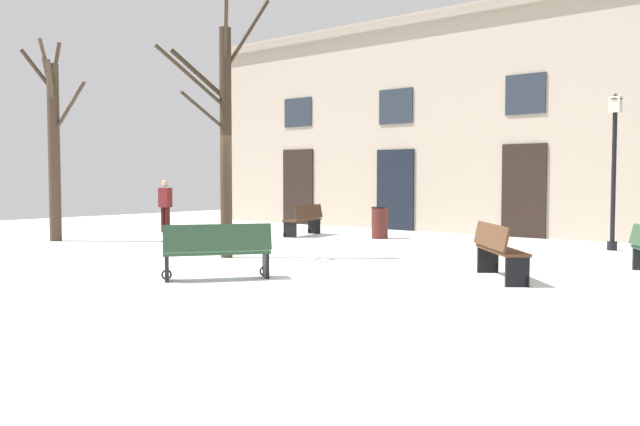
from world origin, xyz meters
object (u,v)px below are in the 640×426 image
at_px(tree_right_of_center, 224,131).
at_px(person_by_shop_door, 165,204).
at_px(tree_foreground, 54,141).
at_px(bench_by_litter_bin, 217,251).
at_px(litter_bin, 380,223).
at_px(streetlamp, 614,154).
at_px(bench_near_center_tree, 304,220).
at_px(bench_facing_shops, 498,250).

distance_m(tree_right_of_center, person_by_shop_door, 7.08).
bearing_deg(tree_foreground, tree_right_of_center, 4.01).
bearing_deg(bench_by_litter_bin, tree_foreground, -65.60).
xyz_separation_m(tree_right_of_center, litter_bin, (-0.04, 5.59, -2.15)).
distance_m(tree_right_of_center, streetlamp, 8.69).
bearing_deg(tree_right_of_center, litter_bin, 90.37).
height_order(litter_bin, person_by_shop_door, person_by_shop_door).
distance_m(streetlamp, bench_near_center_tree, 8.20).
distance_m(bench_near_center_tree, person_by_shop_door, 4.37).
bearing_deg(bench_near_center_tree, streetlamp, 88.97).
height_order(bench_facing_shops, person_by_shop_door, person_by_shop_door).
relative_size(tree_foreground, bench_facing_shops, 3.37).
relative_size(tree_foreground, litter_bin, 5.90).
bearing_deg(bench_facing_shops, tree_right_of_center, 56.50).
relative_size(bench_by_litter_bin, bench_near_center_tree, 1.02).
height_order(streetlamp, bench_facing_shops, streetlamp).
distance_m(tree_foreground, litter_bin, 8.77).
distance_m(tree_right_of_center, bench_facing_shops, 6.02).
xyz_separation_m(streetlamp, bench_near_center_tree, (-7.85, -1.63, -1.72)).
xyz_separation_m(litter_bin, bench_by_litter_bin, (2.16, -7.65, 0.04)).
bearing_deg(person_by_shop_door, tree_foreground, -96.15).
distance_m(streetlamp, litter_bin, 6.04).
height_order(tree_right_of_center, bench_near_center_tree, tree_right_of_center).
distance_m(tree_foreground, bench_facing_shops, 11.88).
relative_size(bench_near_center_tree, bench_facing_shops, 1.09).
bearing_deg(litter_bin, tree_right_of_center, -89.63).
relative_size(tree_right_of_center, litter_bin, 6.30).
distance_m(bench_by_litter_bin, bench_facing_shops, 4.53).
xyz_separation_m(bench_by_litter_bin, person_by_shop_door, (-8.25, 5.17, 0.40)).
xyz_separation_m(bench_by_litter_bin, bench_facing_shops, (3.45, 2.94, 0.01)).
bearing_deg(bench_by_litter_bin, litter_bin, -128.46).
relative_size(tree_right_of_center, bench_facing_shops, 3.60).
distance_m(streetlamp, bench_facing_shops, 5.94).
bearing_deg(bench_by_litter_bin, streetlamp, -166.53).
bearing_deg(tree_foreground, person_by_shop_door, 91.29).
bearing_deg(bench_facing_shops, tree_foreground, 53.97).
distance_m(bench_by_litter_bin, bench_near_center_tree, 8.23).
xyz_separation_m(bench_by_litter_bin, bench_near_center_tree, (-4.31, 7.01, -0.02)).
distance_m(streetlamp, person_by_shop_door, 12.36).
bearing_deg(bench_facing_shops, streetlamp, -43.33).
bearing_deg(bench_near_center_tree, tree_right_of_center, 11.09).
bearing_deg(bench_near_center_tree, person_by_shop_door, -77.85).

